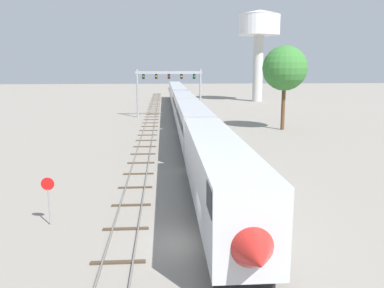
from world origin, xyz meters
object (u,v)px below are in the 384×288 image
at_px(signal_gantry, 169,82).
at_px(passenger_train, 183,106).
at_px(water_tower, 259,29).
at_px(stop_sign, 48,194).
at_px(trackside_tree_left, 285,68).

bearing_deg(signal_gantry, passenger_train, -70.83).
relative_size(water_tower, stop_sign, 8.17).
bearing_deg(passenger_train, water_tower, 60.81).
bearing_deg(stop_sign, signal_gantry, 81.37).
xyz_separation_m(water_tower, stop_sign, (-31.70, -83.43, -16.87)).
bearing_deg(passenger_train, trackside_tree_left, -34.86).
height_order(stop_sign, trackside_tree_left, trackside_tree_left).
height_order(water_tower, trackside_tree_left, water_tower).
bearing_deg(water_tower, passenger_train, -119.19).
bearing_deg(water_tower, stop_sign, -110.80).
relative_size(passenger_train, signal_gantry, 8.91).
xyz_separation_m(water_tower, trackside_tree_left, (-7.51, -48.72, -9.86)).
distance_m(water_tower, stop_sign, 90.83).
bearing_deg(trackside_tree_left, signal_gantry, 135.15).
xyz_separation_m(signal_gantry, water_tower, (23.95, 32.37, 12.38)).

